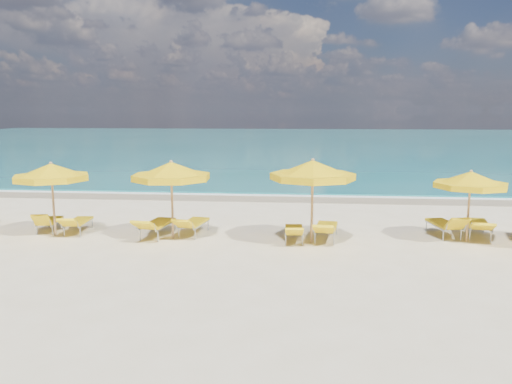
{
  "coord_description": "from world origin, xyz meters",
  "views": [
    {
      "loc": [
        1.55,
        -14.53,
        3.84
      ],
      "look_at": [
        0.0,
        1.5,
        1.2
      ],
      "focal_mm": 35.0,
      "sensor_mm": 36.0,
      "label": 1
    }
  ],
  "objects": [
    {
      "name": "ground_plane",
      "position": [
        0.0,
        0.0,
        0.0
      ],
      "size": [
        120.0,
        120.0,
        0.0
      ],
      "primitive_type": "plane",
      "color": "beige"
    },
    {
      "name": "ocean",
      "position": [
        0.0,
        48.0,
        0.0
      ],
      "size": [
        120.0,
        80.0,
        0.3
      ],
      "primitive_type": "cube",
      "color": "#13686B",
      "rests_on": "ground"
    },
    {
      "name": "wet_sand_band",
      "position": [
        0.0,
        7.4,
        0.0
      ],
      "size": [
        120.0,
        2.6,
        0.01
      ],
      "primitive_type": "cube",
      "color": "tan",
      "rests_on": "ground"
    },
    {
      "name": "foam_line",
      "position": [
        0.0,
        8.2,
        0.0
      ],
      "size": [
        120.0,
        1.2,
        0.03
      ],
      "primitive_type": "cube",
      "color": "white",
      "rests_on": "ground"
    },
    {
      "name": "whitecap_near",
      "position": [
        -6.0,
        17.0,
        0.0
      ],
      "size": [
        14.0,
        0.36,
        0.05
      ],
      "primitive_type": "cube",
      "color": "white",
      "rests_on": "ground"
    },
    {
      "name": "whitecap_far",
      "position": [
        8.0,
        24.0,
        0.0
      ],
      "size": [
        18.0,
        0.3,
        0.05
      ],
      "primitive_type": "cube",
      "color": "white",
      "rests_on": "ground"
    },
    {
      "name": "umbrella_2",
      "position": [
        -6.11,
        -0.13,
        1.96
      ],
      "size": [
        2.42,
        2.42,
        2.3
      ],
      "rotation": [
        0.0,
        0.0,
        0.06
      ],
      "color": "tan",
      "rests_on": "ground"
    },
    {
      "name": "umbrella_3",
      "position": [
        -2.37,
        -0.17,
        2.04
      ],
      "size": [
        2.97,
        2.97,
        2.39
      ],
      "rotation": [
        0.0,
        0.0,
        -0.31
      ],
      "color": "tan",
      "rests_on": "ground"
    },
    {
      "name": "umbrella_4",
      "position": [
        1.8,
        -0.25,
        2.13
      ],
      "size": [
        2.48,
        2.48,
        2.5
      ],
      "rotation": [
        0.0,
        0.0,
        0.01
      ],
      "color": "tan",
      "rests_on": "ground"
    },
    {
      "name": "umbrella_5",
      "position": [
        6.38,
        0.35,
        1.83
      ],
      "size": [
        2.13,
        2.13,
        2.14
      ],
      "rotation": [
        0.0,
        0.0,
        -0.01
      ],
      "color": "tan",
      "rests_on": "ground"
    },
    {
      "name": "lounger_2_left",
      "position": [
        -6.56,
        0.37,
        0.2
      ],
      "size": [
        0.8,
        1.63,
        0.76
      ],
      "rotation": [
        0.0,
        0.0,
        0.18
      ],
      "color": "#A5A8AD",
      "rests_on": "ground"
    },
    {
      "name": "lounger_2_right",
      "position": [
        -5.58,
        0.32,
        0.2
      ],
      "size": [
        0.68,
        1.74,
        0.69
      ],
      "rotation": [
        0.0,
        0.0,
        0.08
      ],
      "color": "#A5A8AD",
      "rests_on": "ground"
    },
    {
      "name": "lounger_3_left",
      "position": [
        -2.92,
        0.05,
        0.23
      ],
      "size": [
        0.88,
        2.03,
        0.77
      ],
      "rotation": [
        0.0,
        0.0,
        -0.13
      ],
      "color": "#A5A8AD",
      "rests_on": "ground"
    },
    {
      "name": "lounger_3_right",
      "position": [
        -1.86,
        0.41,
        0.22
      ],
      "size": [
        0.85,
        1.88,
        0.73
      ],
      "rotation": [
        0.0,
        0.0,
        -0.15
      ],
      "color": "#A5A8AD",
      "rests_on": "ground"
    },
    {
      "name": "lounger_4_left",
      "position": [
        1.29,
        -0.09,
        0.2
      ],
      "size": [
        0.59,
        1.66,
        0.65
      ],
      "rotation": [
        0.0,
        0.0,
        0.03
      ],
      "color": "#A5A8AD",
      "rests_on": "ground"
    },
    {
      "name": "lounger_4_right",
      "position": [
        2.24,
        0.14,
        0.22
      ],
      "size": [
        0.83,
        1.93,
        0.72
      ],
      "rotation": [
        0.0,
        0.0,
        -0.12
      ],
      "color": "#A5A8AD",
      "rests_on": "ground"
    },
    {
      "name": "lounger_5_left",
      "position": [
        5.88,
        0.93,
        0.23
      ],
      "size": [
        0.92,
        1.9,
        0.83
      ],
      "rotation": [
        0.0,
        0.0,
        0.18
      ],
      "color": "#A5A8AD",
      "rests_on": "ground"
    },
    {
      "name": "lounger_5_right",
      "position": [
        6.88,
        0.93,
        0.23
      ],
      "size": [
        0.98,
        2.08,
        0.72
      ],
      "rotation": [
        0.0,
        0.0,
        -0.18
      ],
      "color": "#A5A8AD",
      "rests_on": "ground"
    }
  ]
}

